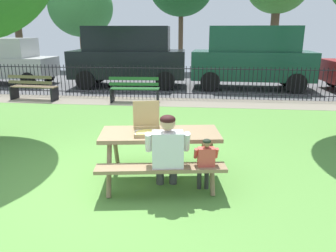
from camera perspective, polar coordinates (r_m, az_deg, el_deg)
The scene contains 14 objects.
ground at distance 6.37m, azimuth -8.51°, elevation -4.54°, with size 28.00×10.75×0.02m, color #588E3E.
cobblestone_walkway at distance 10.78m, azimuth -2.31°, elevation 4.30°, with size 28.00×1.40×0.01m, color gray.
street_asphalt at distance 15.18m, azimuth 0.22°, elevation 7.82°, with size 28.00×7.62×0.01m, color #515154.
picnic_table_foreground at distance 4.97m, azimuth -1.40°, elevation -3.00°, with size 2.00×1.73×0.79m.
pizza_box_open at distance 4.88m, azimuth -3.74°, elevation -0.18°, with size 0.49×0.51×0.46m.
adult_at_table at distance 4.48m, azimuth -0.10°, elevation -4.38°, with size 0.63×0.63×1.19m.
child_at_table at distance 4.55m, azimuth 6.62°, elevation -6.05°, with size 0.35×0.35×0.85m.
iron_fence_streetside at distance 11.36m, azimuth -1.82°, elevation 7.85°, with size 20.72×0.03×1.12m.
park_bench_left at distance 11.92m, azimuth -22.74°, elevation 6.26°, with size 1.63×0.60×0.85m.
park_bench_center at distance 10.68m, azimuth -5.92°, elevation 6.41°, with size 1.62×0.54×0.85m.
parked_car_left at distance 15.95m, azimuth -26.41°, elevation 10.25°, with size 3.92×1.87×1.98m.
parked_car_center at distance 13.84m, azimuth -7.01°, elevation 12.33°, with size 4.80×2.28×2.46m.
parked_car_right at distance 13.61m, azimuth 14.63°, elevation 11.88°, with size 4.78×2.24×2.46m.
far_tree_midleft at distance 21.57m, azimuth -15.15°, elevation 19.55°, with size 3.88×3.88×5.42m.
Camera 1 is at (1.57, -4.38, 2.24)m, focal length 34.47 mm.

